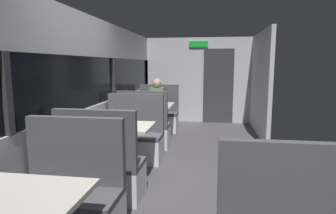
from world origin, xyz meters
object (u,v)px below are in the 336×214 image
object	(u,v)px
bench_near_window_facing_entry	(69,203)
dining_table_far_window	(152,109)
bench_far_window_facing_entry	(158,117)
dining_table_mid_window	(120,132)
bench_mid_window_facing_entry	(134,141)
dining_table_near_window	(15,210)
bench_far_window_facing_end	(145,130)
seated_passenger	(157,109)
bench_mid_window_facing_end	(102,172)

from	to	relation	value
bench_near_window_facing_entry	dining_table_far_window	distance (m)	3.68
dining_table_far_window	bench_far_window_facing_entry	xyz separation A→B (m)	(0.00, 0.70, -0.31)
bench_near_window_facing_entry	dining_table_far_window	bearing A→B (deg)	90.00
dining_table_mid_window	bench_mid_window_facing_entry	size ratio (longest dim) A/B	0.82
dining_table_near_window	bench_far_window_facing_end	bearing A→B (deg)	90.00
dining_table_mid_window	bench_mid_window_facing_entry	bearing A→B (deg)	90.00
dining_table_mid_window	bench_far_window_facing_end	size ratio (longest dim) A/B	0.82
bench_far_window_facing_entry	seated_passenger	world-z (taller)	seated_passenger
bench_mid_window_facing_entry	bench_far_window_facing_entry	distance (m)	2.19
bench_far_window_facing_end	bench_far_window_facing_entry	bearing A→B (deg)	90.00
dining_table_far_window	bench_far_window_facing_entry	world-z (taller)	bench_far_window_facing_entry
dining_table_near_window	bench_far_window_facing_entry	bearing A→B (deg)	90.00
dining_table_near_window	dining_table_far_window	bearing A→B (deg)	90.00
dining_table_near_window	bench_mid_window_facing_entry	bearing A→B (deg)	90.00
dining_table_far_window	bench_far_window_facing_end	distance (m)	0.77
dining_table_mid_window	dining_table_far_window	bearing A→B (deg)	90.00
bench_mid_window_facing_entry	dining_table_far_window	xyz separation A→B (m)	(0.00, 1.49, 0.31)
dining_table_far_window	dining_table_mid_window	bearing A→B (deg)	-90.00
bench_mid_window_facing_end	bench_mid_window_facing_entry	bearing A→B (deg)	90.00
bench_mid_window_facing_end	bench_far_window_facing_entry	bearing A→B (deg)	90.00
bench_mid_window_facing_end	bench_far_window_facing_end	world-z (taller)	same
dining_table_near_window	dining_table_far_window	distance (m)	4.37
dining_table_mid_window	seated_passenger	world-z (taller)	seated_passenger
dining_table_mid_window	bench_mid_window_facing_end	xyz separation A→B (m)	(0.00, -0.70, -0.31)
bench_far_window_facing_end	dining_table_far_window	bearing A→B (deg)	90.00
dining_table_mid_window	seated_passenger	xyz separation A→B (m)	(0.00, 2.81, -0.10)
bench_mid_window_facing_entry	bench_far_window_facing_end	size ratio (longest dim) A/B	1.00
bench_far_window_facing_end	bench_mid_window_facing_end	bearing A→B (deg)	-90.00
dining_table_mid_window	bench_far_window_facing_entry	xyz separation A→B (m)	(0.00, 2.88, -0.31)
bench_near_window_facing_entry	dining_table_far_window	world-z (taller)	bench_near_window_facing_entry
bench_near_window_facing_entry	bench_mid_window_facing_entry	world-z (taller)	same
dining_table_near_window	bench_near_window_facing_entry	size ratio (longest dim) A/B	0.82
bench_mid_window_facing_end	dining_table_near_window	bearing A→B (deg)	-90.00
dining_table_mid_window	bench_far_window_facing_end	bearing A→B (deg)	90.00
bench_mid_window_facing_entry	bench_far_window_facing_entry	size ratio (longest dim) A/B	1.00
dining_table_near_window	dining_table_mid_window	world-z (taller)	same
bench_mid_window_facing_end	bench_mid_window_facing_entry	xyz separation A→B (m)	(0.00, 1.40, 0.00)
dining_table_near_window	bench_mid_window_facing_entry	xyz separation A→B (m)	(0.00, 2.88, -0.31)
bench_mid_window_facing_entry	bench_far_window_facing_entry	bearing A→B (deg)	90.00
dining_table_mid_window	bench_mid_window_facing_end	bearing A→B (deg)	-90.00
dining_table_near_window	seated_passenger	world-z (taller)	seated_passenger
dining_table_mid_window	bench_far_window_facing_end	xyz separation A→B (m)	(0.00, 1.49, -0.31)
bench_far_window_facing_entry	dining_table_near_window	bearing A→B (deg)	-90.00
bench_mid_window_facing_end	bench_far_window_facing_entry	distance (m)	3.58
bench_mid_window_facing_end	seated_passenger	size ratio (longest dim) A/B	0.87
dining_table_mid_window	bench_mid_window_facing_entry	xyz separation A→B (m)	(0.00, 0.70, -0.31)
bench_near_window_facing_entry	bench_far_window_facing_entry	distance (m)	4.37
dining_table_mid_window	bench_mid_window_facing_entry	world-z (taller)	bench_mid_window_facing_entry
bench_near_window_facing_entry	bench_far_window_facing_end	size ratio (longest dim) A/B	1.00
dining_table_far_window	seated_passenger	world-z (taller)	seated_passenger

